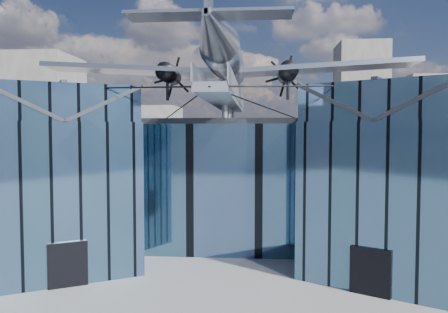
{
  "coord_description": "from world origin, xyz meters",
  "views": [
    {
      "loc": [
        2.39,
        -28.35,
        8.8
      ],
      "look_at": [
        0.0,
        2.0,
        7.2
      ],
      "focal_mm": 35.0,
      "sensor_mm": 36.0,
      "label": 1
    }
  ],
  "objects": [
    {
      "name": "ground_plane",
      "position": [
        0.0,
        0.0,
        0.0
      ],
      "size": [
        120.0,
        120.0,
        0.0
      ],
      "primitive_type": "plane",
      "color": "gray"
    },
    {
      "name": "tree_side_w",
      "position": [
        -19.69,
        7.44,
        3.11
      ],
      "size": [
        3.12,
        3.12,
        4.6
      ],
      "rotation": [
        0.0,
        0.0,
        0.06
      ],
      "color": "#322214",
      "rests_on": "ground"
    },
    {
      "name": "bg_towers",
      "position": [
        1.45,
        50.49,
        10.01
      ],
      "size": [
        77.0,
        24.5,
        26.0
      ],
      "color": "gray",
      "rests_on": "ground"
    },
    {
      "name": "museum",
      "position": [
        0.0,
        5.82,
        5.54
      ],
      "size": [
        32.88,
        24.5,
        17.6
      ],
      "color": "#436788",
      "rests_on": "ground"
    }
  ]
}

